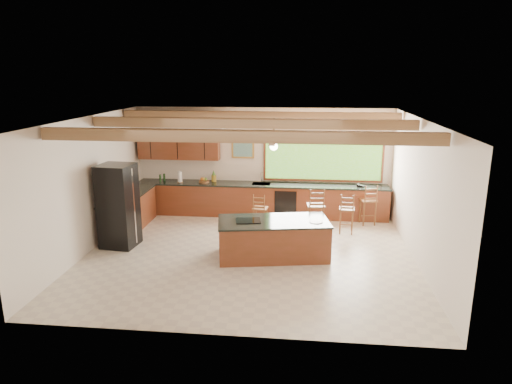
# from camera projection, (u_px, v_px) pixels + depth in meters

# --- Properties ---
(ground) EXTENTS (7.20, 7.20, 0.00)m
(ground) POSITION_uv_depth(u_px,v_px,m) (249.00, 254.00, 10.16)
(ground) COLOR beige
(ground) RESTS_ON ground
(room_shell) EXTENTS (7.27, 6.54, 3.02)m
(room_shell) POSITION_uv_depth(u_px,v_px,m) (244.00, 151.00, 10.25)
(room_shell) COLOR beige
(room_shell) RESTS_ON ground
(counter_run) EXTENTS (7.12, 3.10, 1.25)m
(counter_run) POSITION_uv_depth(u_px,v_px,m) (230.00, 202.00, 12.55)
(counter_run) COLOR brown
(counter_run) RESTS_ON ground
(island) EXTENTS (2.54, 1.52, 0.85)m
(island) POSITION_uv_depth(u_px,v_px,m) (273.00, 238.00, 9.96)
(island) COLOR brown
(island) RESTS_ON ground
(refrigerator) EXTENTS (0.82, 0.80, 1.93)m
(refrigerator) POSITION_uv_depth(u_px,v_px,m) (118.00, 206.00, 10.46)
(refrigerator) COLOR black
(refrigerator) RESTS_ON ground
(bar_stool_a) EXTENTS (0.40, 0.40, 1.00)m
(bar_stool_a) POSITION_uv_depth(u_px,v_px,m) (260.00, 209.00, 11.49)
(bar_stool_a) COLOR brown
(bar_stool_a) RESTS_ON ground
(bar_stool_b) EXTENTS (0.40, 0.40, 1.04)m
(bar_stool_b) POSITION_uv_depth(u_px,v_px,m) (347.00, 210.00, 11.34)
(bar_stool_b) COLOR brown
(bar_stool_b) RESTS_ON ground
(bar_stool_c) EXTENTS (0.46, 0.46, 1.18)m
(bar_stool_c) POSITION_uv_depth(u_px,v_px,m) (316.00, 207.00, 11.31)
(bar_stool_c) COLOR brown
(bar_stool_c) RESTS_ON ground
(bar_stool_d) EXTENTS (0.47, 0.47, 1.10)m
(bar_stool_d) POSITION_uv_depth(u_px,v_px,m) (369.00, 201.00, 11.99)
(bar_stool_d) COLOR brown
(bar_stool_d) RESTS_ON ground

